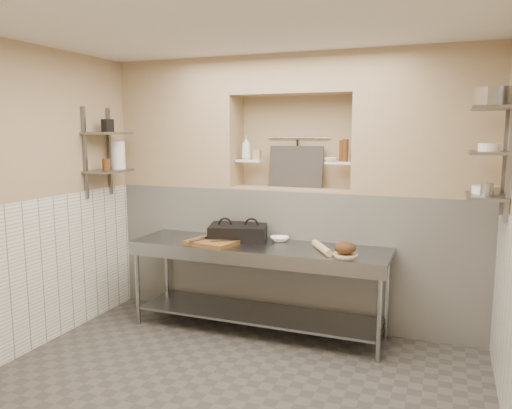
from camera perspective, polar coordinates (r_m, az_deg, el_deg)
The scene contains 47 objects.
floor at distance 4.22m, azimuth -3.42°, elevation -20.97°, with size 4.00×3.90×0.10m, color #484440.
ceiling at distance 3.78m, azimuth -3.82°, elevation 21.07°, with size 4.00×3.90×0.10m, color silver.
wall_left at distance 4.95m, azimuth -25.71°, elevation 0.35°, with size 0.10×3.90×2.80m, color #9E8665.
wall_back at distance 5.60m, azimuth 4.98°, elevation 1.97°, with size 4.00×0.10×2.80m, color #9E8665.
wall_front at distance 2.14m, azimuth -26.94°, elevation -9.28°, with size 4.00×0.10×2.80m, color #9E8665.
backwall_lower at distance 5.48m, azimuth 4.16°, elevation -5.59°, with size 4.00×0.40×1.40m, color white.
alcove_sill at distance 5.36m, azimuth 4.24°, elevation 1.80°, with size 1.30×0.40×0.02m, color #9E8665.
backwall_pillar_left at distance 5.85m, azimuth -8.36°, elevation 9.05°, with size 1.35×0.40×1.40m, color #9E8665.
backwall_pillar_right at distance 5.10m, azimuth 18.89°, elevation 8.82°, with size 1.35×0.40×1.40m, color #9E8665.
backwall_header at distance 5.36m, azimuth 4.38°, elevation 14.55°, with size 1.30×0.40×0.40m, color #9E8665.
wainscot_left at distance 5.04m, azimuth -24.74°, elevation -7.59°, with size 0.02×3.90×1.40m, color white.
alcove_shelf_left at distance 5.50m, azimuth -0.74°, elevation 5.02°, with size 0.28×0.16×0.03m, color white.
alcove_shelf_right at distance 5.21m, azimuth 9.56°, elevation 4.73°, with size 0.28×0.16×0.03m, color white.
utensil_rail at distance 5.49m, azimuth 4.82°, elevation 7.60°, with size 0.02×0.02×0.70m, color gray.
hanging_steel at distance 5.47m, azimuth 4.74°, elevation 5.82°, with size 0.02×0.02×0.30m, color black.
splash_panel at distance 5.43m, azimuth 4.57°, elevation 4.32°, with size 0.60×0.02×0.45m, color #383330.
shelf_rail_left_a at distance 5.79m, azimuth -16.39°, elevation 5.84°, with size 0.03×0.03×0.95m, color slate.
shelf_rail_left_b at distance 5.48m, azimuth -18.94°, elevation 5.61°, with size 0.03×0.03×0.95m, color slate.
wall_shelf_left_lower at distance 5.56m, azimuth -16.45°, elevation 3.69°, with size 0.30×0.50×0.03m, color slate.
wall_shelf_left_upper at distance 5.55m, azimuth -16.62°, elevation 7.81°, with size 0.30×0.50×0.03m, color slate.
shelf_rail_right_a at distance 4.62m, azimuth 26.58°, elevation 5.40°, with size 0.03×0.03×1.05m, color slate.
shelf_rail_right_b at distance 4.22m, azimuth 27.08°, elevation 5.17°, with size 0.03×0.03×1.05m, color slate.
wall_shelf_right_lower at distance 4.44m, azimuth 24.79°, elevation 0.88°, with size 0.30×0.50×0.03m, color slate.
wall_shelf_right_mid at distance 4.41m, azimuth 25.07°, elevation 5.39°, with size 0.30×0.50×0.03m, color slate.
wall_shelf_right_upper at distance 4.41m, azimuth 25.35°, elevation 9.93°, with size 0.30×0.50×0.03m, color slate.
prep_table at distance 5.04m, azimuth 0.15°, elevation -7.49°, with size 2.60×0.70×0.90m.
panini_press at distance 5.20m, azimuth -2.04°, elevation -3.18°, with size 0.68×0.58×0.16m.
cutting_board at distance 5.00m, azimuth -5.10°, elevation -4.36°, with size 0.47×0.33×0.04m, color brown.
knife_blade at distance 4.94m, azimuth -3.57°, elevation -4.17°, with size 0.29×0.03×0.01m, color gray.
tongs at distance 5.00m, azimuth -6.63°, elevation -3.97°, with size 0.02×0.02×0.26m, color gray.
mixing_bowl at distance 5.14m, azimuth 2.73°, elevation -3.96°, with size 0.20×0.20×0.05m, color white.
rolling_pin at distance 4.74m, azimuth 7.55°, elevation -4.95°, with size 0.07×0.07×0.45m, color #D0B48A.
bread_board at distance 4.63m, azimuth 10.15°, elevation -5.67°, with size 0.24×0.24×0.01m, color #D0B48A.
bread_loaf at distance 4.61m, azimuth 10.17°, elevation -4.89°, with size 0.19×0.19×0.12m, color #4C2D19.
bottle_soap at distance 5.47m, azimuth -1.12°, elevation 6.50°, with size 0.10×0.10×0.26m, color white.
jar_alcove at distance 5.45m, azimuth 0.14°, elevation 5.72°, with size 0.07×0.07×0.11m, color #9E8665.
bowl_alcove at distance 5.20m, azimuth 8.53°, elevation 5.11°, with size 0.13×0.13×0.04m, color white.
condiment_a at distance 5.18m, azimuth 10.19°, elevation 6.10°, with size 0.06×0.06×0.23m, color #562E15.
condiment_b at distance 5.22m, azimuth 9.79°, elevation 6.06°, with size 0.05×0.05×0.22m, color #562E15.
condiment_c at distance 5.21m, azimuth 10.28°, elevation 5.48°, with size 0.07×0.07×0.12m, color white.
jug_left at distance 5.69m, azimuth -15.48°, elevation 5.46°, with size 0.15×0.15×0.30m, color white.
jar_left at distance 5.53m, azimuth -16.75°, elevation 4.42°, with size 0.08×0.08×0.12m, color #562E15.
box_left_upper at distance 5.56m, azimuth -16.60°, elevation 8.64°, with size 0.10×0.10×0.14m, color black.
bowl_right at distance 4.50m, azimuth 24.77°, elevation 1.55°, with size 0.22×0.22×0.06m, color white.
canister_right at distance 4.36m, azimuth 24.90°, elevation 1.59°, with size 0.10×0.10×0.10m, color gray.
bowl_right_mid at distance 4.36m, azimuth 25.15°, elevation 5.94°, with size 0.17×0.17×0.06m, color white.
basket_right at distance 4.39m, azimuth 25.45°, elevation 11.07°, with size 0.19×0.23×0.15m, color gray.
Camera 1 is at (1.55, -3.35, 2.01)m, focal length 35.00 mm.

